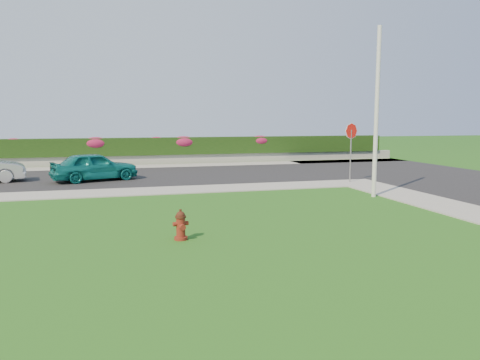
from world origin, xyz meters
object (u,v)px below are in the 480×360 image
object	(u,v)px
sedan_teal	(95,166)
utility_pole	(377,113)
stop_sign	(351,138)
fire_hydrant	(181,225)

from	to	relation	value
sedan_teal	utility_pole	xyz separation A→B (m)	(10.18, -7.26, 2.40)
stop_sign	utility_pole	bearing A→B (deg)	-100.52
fire_hydrant	utility_pole	distance (m)	9.39
fire_hydrant	sedan_teal	xyz separation A→B (m)	(-2.33, 11.62, 0.35)
fire_hydrant	utility_pole	world-z (taller)	utility_pole
sedan_teal	utility_pole	distance (m)	12.73
fire_hydrant	utility_pole	xyz separation A→B (m)	(7.85, 4.36, 2.75)
sedan_teal	stop_sign	world-z (taller)	stop_sign
fire_hydrant	sedan_teal	world-z (taller)	sedan_teal
utility_pole	stop_sign	world-z (taller)	utility_pole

